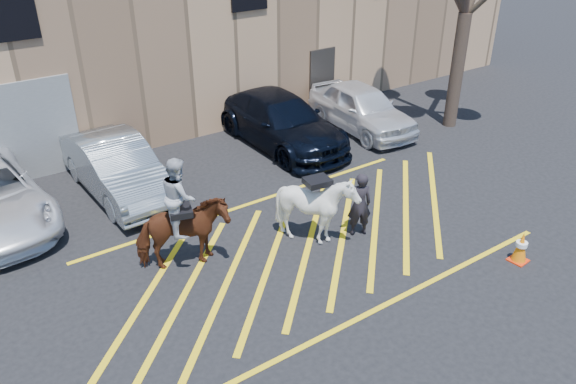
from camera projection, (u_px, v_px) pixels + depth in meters
ground at (300, 242)px, 13.12m from camera, size 90.00×90.00×0.00m
car_silver_sedan at (117, 167)px, 14.87m from camera, size 1.79×4.67×1.52m
car_blue_suv at (281, 121)px, 17.77m from camera, size 2.21×5.42×1.57m
car_white_suv at (361, 107)px, 18.89m from camera, size 2.19×4.63×1.53m
handler at (359, 204)px, 13.05m from camera, size 0.69×0.58×1.60m
warehouse at (104, 3)px, 20.02m from camera, size 32.42×10.20×7.30m
hatching_zone at (308, 247)px, 12.90m from camera, size 12.60×5.12×0.01m
mounted_bay at (182, 225)px, 11.79m from camera, size 2.13×1.41×2.58m
saddled_white at (317, 208)px, 12.75m from camera, size 1.63×1.77×1.75m
traffic_cone at (521, 247)px, 12.28m from camera, size 0.41×0.41×0.73m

